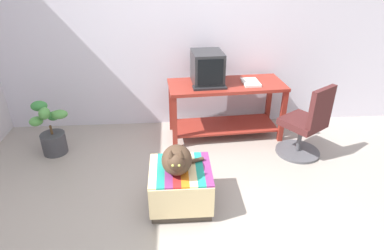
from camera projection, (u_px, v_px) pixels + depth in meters
The scene contains 10 objects.
ground_plane at pixel (191, 224), 2.86m from camera, with size 14.00×14.00×0.00m, color #9E9389.
back_wall at pixel (180, 29), 4.06m from camera, with size 8.00×0.10×2.60m, color silver.
desk at pixel (226, 101), 4.08m from camera, with size 1.47×0.68×0.72m.
tv_monitor at pixel (207, 68), 3.90m from camera, with size 0.39×0.45×0.39m.
keyboard at pixel (209, 87), 3.82m from camera, with size 0.40×0.15×0.02m, color black.
book at pixel (251, 82), 3.96m from camera, with size 0.20×0.29×0.03m, color white.
ottoman_with_blanket at pixel (181, 187), 2.99m from camera, with size 0.56×0.55×0.41m.
cat at pixel (177, 160), 2.81m from camera, with size 0.40×0.39×0.30m.
potted_plant at pixel (51, 132), 3.78m from camera, with size 0.45×0.36×0.63m.
office_chair at pixel (306, 126), 3.69m from camera, with size 0.58×0.58×0.89m.
Camera 1 is at (-0.13, -2.12, 2.11)m, focal length 30.05 mm.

